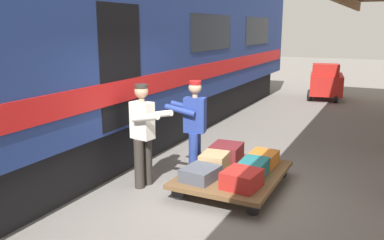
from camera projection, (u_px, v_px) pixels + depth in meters
The scene contains 12 objects.
ground_plane at pixel (232, 201), 6.11m from camera, with size 60.00×60.00×0.00m, color slate.
train_car at pixel (52, 57), 7.14m from camera, with size 3.03×20.82×4.00m.
luggage_cart at pixel (233, 174), 6.53m from camera, with size 1.49×1.97×0.28m.
suitcase_red_plastic at pixel (242, 179), 5.87m from camera, with size 0.49×0.53×0.26m, color #AD231E.
suitcase_slate_roller at pixel (200, 174), 6.17m from camera, with size 0.47×0.55×0.20m, color #4C515B.
suitcase_orange_carryall at pixel (263, 159), 6.82m from camera, with size 0.42×0.54×0.23m, color #CC6B23.
suitcase_maroon_trunk at pixel (226, 152), 7.11m from camera, with size 0.50×0.57×0.28m, color maroon.
suitcase_teal_softside at pixel (253, 168), 6.35m from camera, with size 0.39×0.57×0.25m, color #1E666B.
suitcase_tan_vintage at pixel (214, 161), 6.63m from camera, with size 0.41×0.49×0.27m, color tan.
porter_in_overalls at pixel (194, 126), 6.87m from camera, with size 0.71×0.51×1.70m.
porter_by_door at pixel (143, 132), 6.46m from camera, with size 0.71×0.50×1.70m.
baggage_tug at pixel (326, 82), 14.45m from camera, with size 1.36×1.85×1.30m.
Camera 1 is at (-1.98, 5.35, 2.59)m, focal length 37.51 mm.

